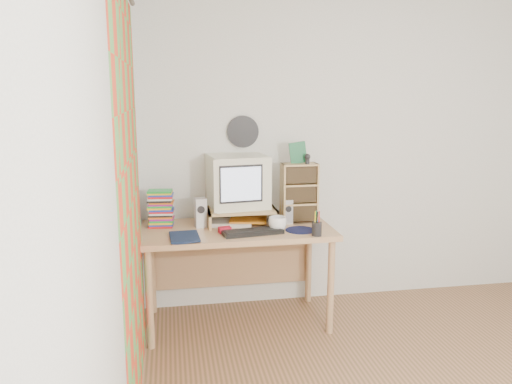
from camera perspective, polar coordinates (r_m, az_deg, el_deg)
name	(u,v)px	position (r m, az deg, el deg)	size (l,w,h in m)	color
back_wall	(354,152)	(4.21, 11.12, 4.53)	(3.50, 3.50, 0.00)	white
left_wall	(113,207)	(2.22, -16.04, -1.71)	(3.50, 3.50, 0.00)	white
curtain	(131,205)	(2.70, -14.05, -1.48)	(2.20, 2.20, 0.00)	red
wall_disc	(243,132)	(3.94, -1.51, 6.91)	(0.25, 0.25, 0.02)	black
desk	(236,243)	(3.80, -2.31, -5.81)	(1.40, 0.70, 0.75)	tan
monitor_riser	(242,212)	(3.78, -1.66, -2.29)	(0.52, 0.30, 0.12)	tan
crt_monitor	(238,182)	(3.78, -2.06, 1.18)	(0.42, 0.42, 0.40)	beige
speaker_left	(201,213)	(3.71, -6.34, -2.36)	(0.08, 0.08, 0.22)	#B8B7BD
speaker_right	(287,211)	(3.80, 3.59, -2.22)	(0.07, 0.07, 0.19)	#B8B7BD
keyboard	(253,232)	(3.53, -0.38, -4.60)	(0.43, 0.14, 0.03)	black
dvd_stack	(161,210)	(3.77, -10.80, -2.06)	(0.17, 0.12, 0.25)	brown
cd_rack	(299,193)	(3.83, 4.95, -0.10)	(0.27, 0.15, 0.45)	tan
mug	(278,224)	(3.60, 2.48, -3.67)	(0.13, 0.13, 0.10)	white
diary	(170,236)	(3.45, -9.82, -4.99)	(0.24, 0.18, 0.05)	#101D3C
mousepad	(301,230)	(3.64, 5.11, -4.36)	(0.22, 0.22, 0.00)	black
pen_cup	(317,226)	(3.50, 6.97, -3.91)	(0.07, 0.07, 0.14)	black
papers	(238,221)	(3.80, -2.12, -3.35)	(0.32, 0.23, 0.04)	silver
red_box	(225,230)	(3.57, -3.59, -4.34)	(0.09, 0.05, 0.04)	#B11228
game_box	(298,153)	(3.80, 4.81, 4.50)	(0.12, 0.03, 0.16)	#1B5F38
webcam	(307,159)	(3.77, 5.89, 3.79)	(0.05, 0.05, 0.08)	black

